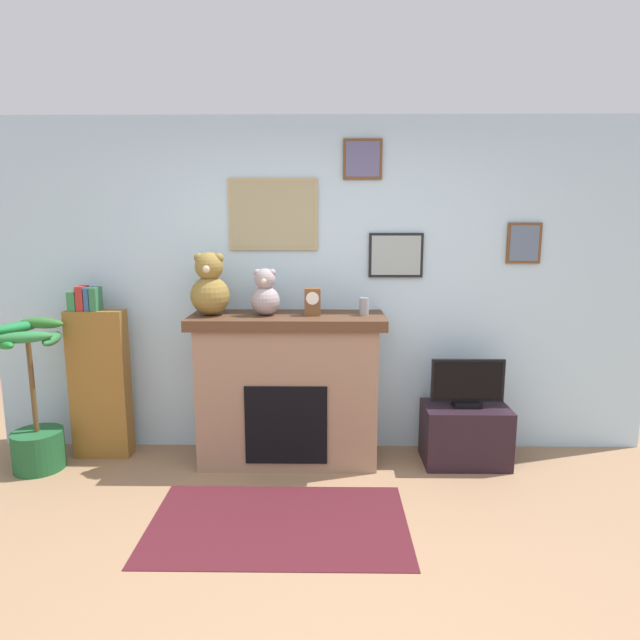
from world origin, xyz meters
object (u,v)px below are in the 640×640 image
(bookshelf, at_px, (99,380))
(teddy_bear_grey, at_px, (265,294))
(fireplace, at_px, (288,388))
(candle_jar, at_px, (364,307))
(mantel_clock, at_px, (313,302))
(potted_plant, at_px, (36,419))
(tv_stand, at_px, (465,434))
(teddy_bear_brown, at_px, (210,287))
(television, at_px, (467,384))

(bookshelf, bearing_deg, teddy_bear_grey, -3.14)
(fireplace, bearing_deg, bookshelf, 177.91)
(fireplace, height_order, bookshelf, bookshelf)
(candle_jar, distance_m, mantel_clock, 0.38)
(mantel_clock, xyz_separation_m, teddy_bear_grey, (-0.35, 0.00, 0.06))
(candle_jar, bearing_deg, potted_plant, -175.73)
(tv_stand, bearing_deg, teddy_bear_brown, 179.15)
(television, bearing_deg, teddy_bear_grey, 178.86)
(television, height_order, mantel_clock, mantel_clock)
(mantel_clock, relative_size, teddy_bear_grey, 0.58)
(mantel_clock, bearing_deg, teddy_bear_brown, 179.96)
(tv_stand, bearing_deg, bookshelf, 177.96)
(bookshelf, xyz_separation_m, potted_plant, (-0.38, -0.25, -0.22))
(bookshelf, xyz_separation_m, teddy_bear_brown, (0.90, -0.07, 0.73))
(potted_plant, bearing_deg, teddy_bear_brown, 7.98)
(teddy_bear_grey, bearing_deg, candle_jar, 0.03)
(bookshelf, bearing_deg, candle_jar, -2.01)
(potted_plant, xyz_separation_m, teddy_bear_grey, (1.69, 0.18, 0.90))
(television, xyz_separation_m, teddy_bear_grey, (-1.51, 0.03, 0.67))
(teddy_bear_brown, bearing_deg, tv_stand, -0.85)
(fireplace, bearing_deg, mantel_clock, -5.75)
(tv_stand, bearing_deg, candle_jar, 177.88)
(mantel_clock, height_order, teddy_bear_brown, teddy_bear_brown)
(bookshelf, bearing_deg, teddy_bear_brown, -4.57)
(potted_plant, distance_m, candle_jar, 2.55)
(fireplace, relative_size, teddy_bear_brown, 3.11)
(bookshelf, distance_m, mantel_clock, 1.77)
(bookshelf, bearing_deg, mantel_clock, -2.51)
(television, bearing_deg, tv_stand, 90.00)
(teddy_bear_brown, bearing_deg, mantel_clock, -0.04)
(teddy_bear_brown, bearing_deg, fireplace, 1.85)
(television, bearing_deg, bookshelf, 177.93)
(potted_plant, xyz_separation_m, candle_jar, (2.41, 0.18, 0.81))
(fireplace, distance_m, tv_stand, 1.39)
(tv_stand, distance_m, mantel_clock, 1.54)
(bookshelf, xyz_separation_m, candle_jar, (2.03, -0.07, 0.59))
(candle_jar, xyz_separation_m, mantel_clock, (-0.38, -0.00, 0.04))
(potted_plant, distance_m, teddy_bear_brown, 1.61)
(teddy_bear_grey, bearing_deg, tv_stand, -1.08)
(fireplace, xyz_separation_m, television, (1.34, -0.05, 0.05))
(television, distance_m, teddy_bear_grey, 1.65)
(fireplace, bearing_deg, potted_plant, -173.89)
(television, distance_m, candle_jar, 0.97)
(teddy_bear_brown, bearing_deg, bookshelf, 175.43)
(fireplace, height_order, mantel_clock, mantel_clock)
(fireplace, xyz_separation_m, potted_plant, (-1.85, -0.20, -0.18))
(fireplace, bearing_deg, television, -2.04)
(bookshelf, bearing_deg, potted_plant, -146.68)
(teddy_bear_grey, bearing_deg, television, -1.14)
(teddy_bear_grey, bearing_deg, potted_plant, -173.92)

